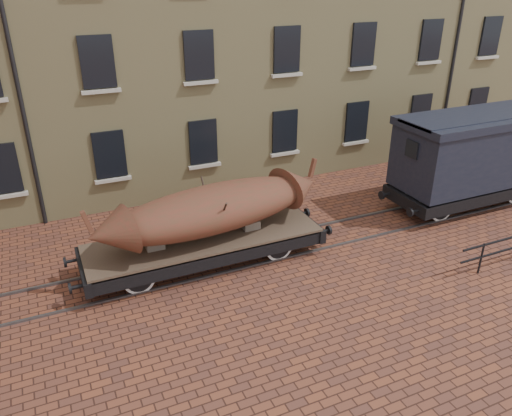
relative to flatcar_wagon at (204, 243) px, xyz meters
name	(u,v)px	position (x,y,z in m)	size (l,w,h in m)	color
ground	(324,237)	(4.21, 0.00, -0.74)	(90.00, 90.00, 0.00)	#532E24
rail_track	(324,236)	(4.21, 0.00, -0.71)	(30.00, 1.52, 0.06)	#59595E
flatcar_wagon	(204,243)	(0.00, 0.00, 0.00)	(7.91, 2.15, 1.19)	#41362A
iron_boat	(214,208)	(0.34, 0.00, 1.08)	(7.43, 2.89, 1.75)	maroon
goods_van	(475,150)	(10.46, 0.00, 1.46)	(6.81, 2.48, 3.52)	black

